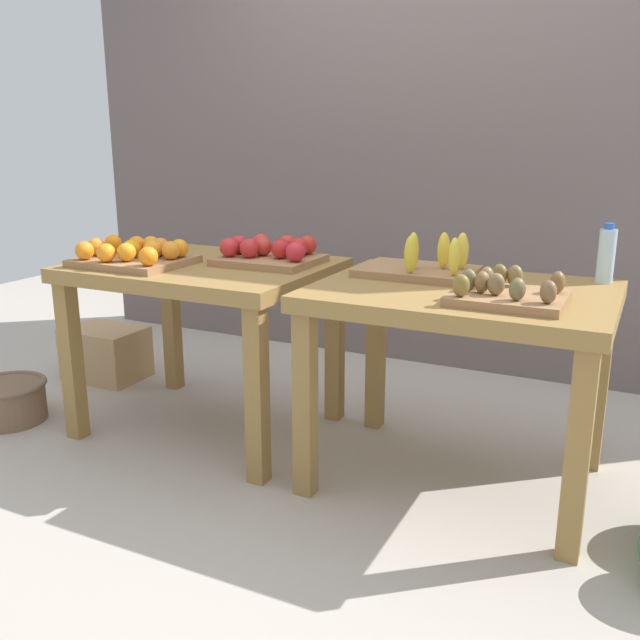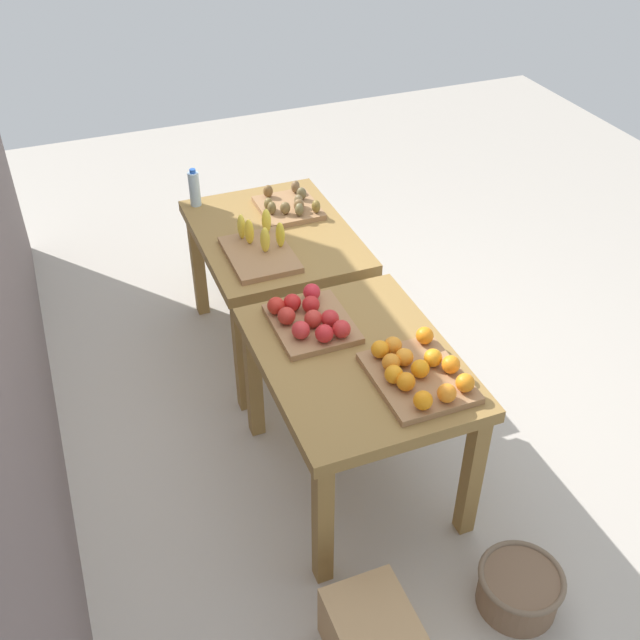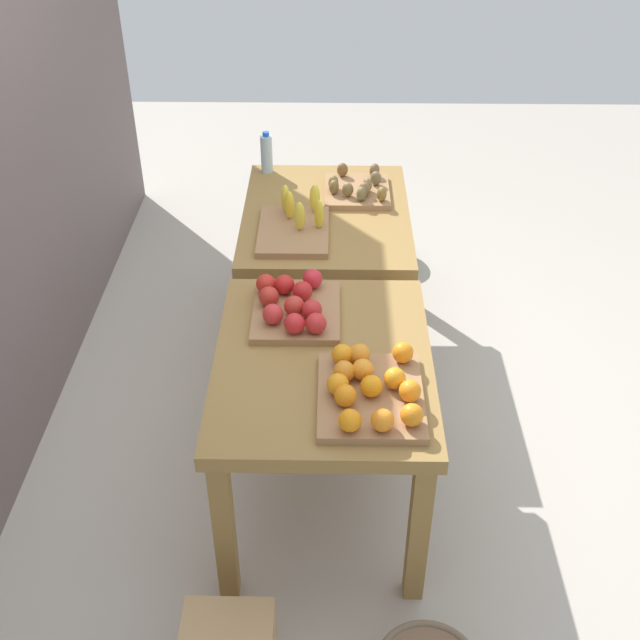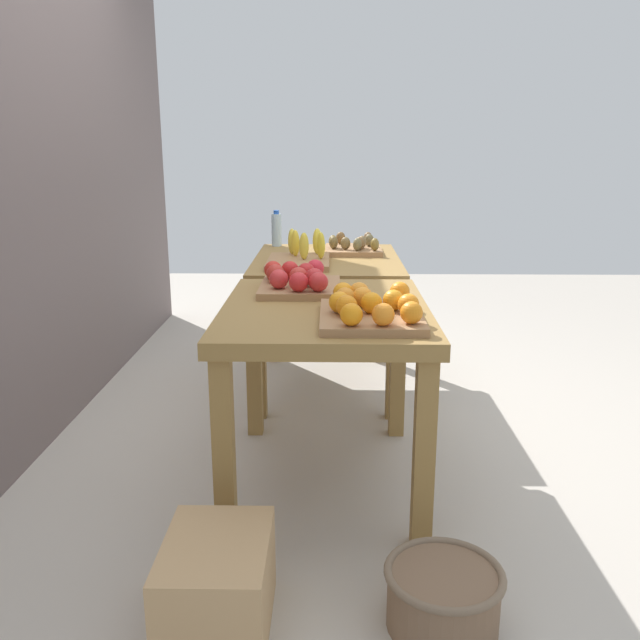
{
  "view_description": "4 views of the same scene",
  "coord_description": "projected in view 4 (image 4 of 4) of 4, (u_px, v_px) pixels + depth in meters",
  "views": [
    {
      "loc": [
        1.16,
        -2.38,
        1.28
      ],
      "look_at": [
        0.01,
        -0.04,
        0.58
      ],
      "focal_mm": 38.85,
      "sensor_mm": 36.0,
      "label": 1
    },
    {
      "loc": [
        -2.77,
        1.04,
        2.78
      ],
      "look_at": [
        -0.01,
        -0.04,
        0.54
      ],
      "focal_mm": 41.99,
      "sensor_mm": 36.0,
      "label": 2
    },
    {
      "loc": [
        -2.83,
        -0.02,
        2.56
      ],
      "look_at": [
        -0.03,
        0.02,
        0.54
      ],
      "focal_mm": 44.53,
      "sensor_mm": 36.0,
      "label": 3
    },
    {
      "loc": [
        -3.08,
        -0.02,
        1.36
      ],
      "look_at": [
        -0.05,
        0.03,
        0.56
      ],
      "focal_mm": 37.19,
      "sensor_mm": 36.0,
      "label": 4
    }
  ],
  "objects": [
    {
      "name": "water_bottle",
      "position": [
        277.0,
        229.0,
        4.07
      ],
      "size": [
        0.06,
        0.06,
        0.22
      ],
      "color": "silver",
      "rests_on": "display_table_right"
    },
    {
      "name": "display_table_left",
      "position": [
        325.0,
        332.0,
        2.62
      ],
      "size": [
        1.04,
        0.8,
        0.75
      ],
      "color": "olive",
      "rests_on": "ground_plane"
    },
    {
      "name": "banana_crate",
      "position": [
        300.0,
        257.0,
        3.47
      ],
      "size": [
        0.44,
        0.32,
        0.17
      ],
      "color": "#9F724A",
      "rests_on": "display_table_right"
    },
    {
      "name": "wicker_basket",
      "position": [
        443.0,
        596.0,
        1.91
      ],
      "size": [
        0.35,
        0.35,
        0.19
      ],
      "color": "brown",
      "rests_on": "ground_plane"
    },
    {
      "name": "kiwi_bin",
      "position": [
        354.0,
        247.0,
        3.83
      ],
      "size": [
        0.36,
        0.32,
        0.1
      ],
      "color": "#9F724A",
      "rests_on": "display_table_right"
    },
    {
      "name": "back_wall",
      "position": [
        25.0,
        112.0,
        2.96
      ],
      "size": [
        4.4,
        0.12,
        3.0
      ],
      "primitive_type": "cube",
      "color": "#695B5A",
      "rests_on": "ground_plane"
    },
    {
      "name": "apple_bin",
      "position": [
        298.0,
        281.0,
        2.83
      ],
      "size": [
        0.4,
        0.35,
        0.11
      ],
      "color": "#9F724A",
      "rests_on": "display_table_left"
    },
    {
      "name": "cardboard_produce_box",
      "position": [
        217.0,
        585.0,
        1.9
      ],
      "size": [
        0.4,
        0.3,
        0.28
      ],
      "primitive_type": "cube",
      "color": "tan",
      "rests_on": "ground_plane"
    },
    {
      "name": "watermelon_pile",
      "position": [
        360.0,
        325.0,
        4.67
      ],
      "size": [
        0.62,
        0.64,
        0.27
      ],
      "color": "#307437",
      "rests_on": "ground_plane"
    },
    {
      "name": "ground_plane",
      "position": [
        326.0,
        424.0,
        3.32
      ],
      "size": [
        8.0,
        8.0,
        0.0
      ],
      "primitive_type": "plane",
      "color": "#B9AFA3"
    },
    {
      "name": "orange_bin",
      "position": [
        370.0,
        309.0,
        2.35
      ],
      "size": [
        0.45,
        0.36,
        0.11
      ],
      "color": "#9F724A",
      "rests_on": "display_table_left"
    },
    {
      "name": "display_table_right",
      "position": [
        327.0,
        277.0,
        3.7
      ],
      "size": [
        1.04,
        0.8,
        0.75
      ],
      "color": "olive",
      "rests_on": "ground_plane"
    }
  ]
}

